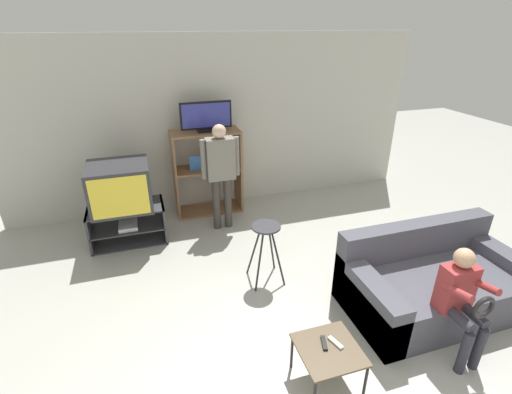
{
  "coord_description": "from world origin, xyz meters",
  "views": [
    {
      "loc": [
        -1.13,
        -1.43,
        2.72
      ],
      "look_at": [
        0.02,
        2.23,
        0.9
      ],
      "focal_mm": 26.0,
      "sensor_mm": 36.0,
      "label": 1
    }
  ],
  "objects_px": {
    "remote_control_black": "(324,343)",
    "tv_stand": "(128,224)",
    "folding_stool": "(266,238)",
    "snack_table": "(329,352)",
    "person_standing_adult": "(221,168)",
    "person_seated_child": "(462,297)",
    "television_main": "(120,187)",
    "couch": "(432,283)",
    "remote_control_white": "(336,343)",
    "television_flat": "(206,117)",
    "media_shelf": "(207,172)"
  },
  "relations": [
    {
      "from": "tv_stand",
      "to": "snack_table",
      "type": "distance_m",
      "value": 3.19
    },
    {
      "from": "television_main",
      "to": "couch",
      "type": "relative_size",
      "value": 0.42
    },
    {
      "from": "folding_stool",
      "to": "person_standing_adult",
      "type": "xyz_separation_m",
      "value": [
        -0.2,
        1.34,
        0.36
      ]
    },
    {
      "from": "television_main",
      "to": "remote_control_white",
      "type": "height_order",
      "value": "television_main"
    },
    {
      "from": "remote_control_white",
      "to": "person_seated_child",
      "type": "bearing_deg",
      "value": -20.9
    },
    {
      "from": "person_standing_adult",
      "to": "tv_stand",
      "type": "bearing_deg",
      "value": 179.52
    },
    {
      "from": "television_flat",
      "to": "tv_stand",
      "type": "bearing_deg",
      "value": -156.53
    },
    {
      "from": "media_shelf",
      "to": "person_standing_adult",
      "type": "height_order",
      "value": "person_standing_adult"
    },
    {
      "from": "remote_control_black",
      "to": "couch",
      "type": "relative_size",
      "value": 0.08
    },
    {
      "from": "media_shelf",
      "to": "snack_table",
      "type": "height_order",
      "value": "media_shelf"
    },
    {
      "from": "snack_table",
      "to": "remote_control_black",
      "type": "distance_m",
      "value": 0.08
    },
    {
      "from": "folding_stool",
      "to": "remote_control_white",
      "type": "relative_size",
      "value": 4.97
    },
    {
      "from": "couch",
      "to": "person_standing_adult",
      "type": "distance_m",
      "value": 2.91
    },
    {
      "from": "media_shelf",
      "to": "person_standing_adult",
      "type": "bearing_deg",
      "value": -80.85
    },
    {
      "from": "snack_table",
      "to": "person_seated_child",
      "type": "relative_size",
      "value": 0.47
    },
    {
      "from": "folding_stool",
      "to": "couch",
      "type": "xyz_separation_m",
      "value": [
        1.51,
        -0.92,
        -0.28
      ]
    },
    {
      "from": "remote_control_black",
      "to": "person_standing_adult",
      "type": "height_order",
      "value": "person_standing_adult"
    },
    {
      "from": "folding_stool",
      "to": "remote_control_black",
      "type": "distance_m",
      "value": 1.4
    },
    {
      "from": "remote_control_black",
      "to": "remote_control_white",
      "type": "xyz_separation_m",
      "value": [
        0.09,
        -0.02,
        0.0
      ]
    },
    {
      "from": "tv_stand",
      "to": "person_standing_adult",
      "type": "distance_m",
      "value": 1.46
    },
    {
      "from": "tv_stand",
      "to": "remote_control_black",
      "type": "xyz_separation_m",
      "value": [
        1.52,
        -2.74,
        0.13
      ]
    },
    {
      "from": "television_flat",
      "to": "person_seated_child",
      "type": "relative_size",
      "value": 0.71
    },
    {
      "from": "person_seated_child",
      "to": "couch",
      "type": "bearing_deg",
      "value": 64.84
    },
    {
      "from": "tv_stand",
      "to": "television_main",
      "type": "height_order",
      "value": "television_main"
    },
    {
      "from": "tv_stand",
      "to": "person_standing_adult",
      "type": "bearing_deg",
      "value": -0.48
    },
    {
      "from": "remote_control_white",
      "to": "couch",
      "type": "xyz_separation_m",
      "value": [
        1.4,
        0.49,
        -0.11
      ]
    },
    {
      "from": "remote_control_white",
      "to": "person_standing_adult",
      "type": "height_order",
      "value": "person_standing_adult"
    },
    {
      "from": "tv_stand",
      "to": "television_main",
      "type": "xyz_separation_m",
      "value": [
        -0.02,
        -0.0,
        0.56
      ]
    },
    {
      "from": "remote_control_black",
      "to": "tv_stand",
      "type": "bearing_deg",
      "value": 135.89
    },
    {
      "from": "tv_stand",
      "to": "person_seated_child",
      "type": "relative_size",
      "value": 0.94
    },
    {
      "from": "couch",
      "to": "tv_stand",
      "type": "bearing_deg",
      "value": 142.91
    },
    {
      "from": "remote_control_black",
      "to": "couch",
      "type": "bearing_deg",
      "value": 34.35
    },
    {
      "from": "television_main",
      "to": "person_seated_child",
      "type": "distance_m",
      "value": 3.96
    },
    {
      "from": "snack_table",
      "to": "person_standing_adult",
      "type": "relative_size",
      "value": 0.32
    },
    {
      "from": "person_seated_child",
      "to": "tv_stand",
      "type": "bearing_deg",
      "value": 134.17
    },
    {
      "from": "television_main",
      "to": "remote_control_white",
      "type": "distance_m",
      "value": 3.23
    },
    {
      "from": "remote_control_white",
      "to": "couch",
      "type": "bearing_deg",
      "value": 1.6
    },
    {
      "from": "snack_table",
      "to": "couch",
      "type": "relative_size",
      "value": 0.27
    },
    {
      "from": "folding_stool",
      "to": "snack_table",
      "type": "height_order",
      "value": "folding_stool"
    },
    {
      "from": "snack_table",
      "to": "remote_control_black",
      "type": "bearing_deg",
      "value": 106.29
    },
    {
      "from": "person_seated_child",
      "to": "remote_control_black",
      "type": "bearing_deg",
      "value": 175.96
    },
    {
      "from": "television_flat",
      "to": "remote_control_black",
      "type": "xyz_separation_m",
      "value": [
        0.29,
        -3.28,
        -1.11
      ]
    },
    {
      "from": "remote_control_black",
      "to": "person_seated_child",
      "type": "relative_size",
      "value": 0.14
    },
    {
      "from": "tv_stand",
      "to": "television_flat",
      "type": "xyz_separation_m",
      "value": [
        1.23,
        0.54,
        1.24
      ]
    },
    {
      "from": "tv_stand",
      "to": "remote_control_black",
      "type": "bearing_deg",
      "value": -61.02
    },
    {
      "from": "television_flat",
      "to": "person_seated_child",
      "type": "bearing_deg",
      "value": -65.75
    },
    {
      "from": "folding_stool",
      "to": "person_standing_adult",
      "type": "bearing_deg",
      "value": 98.38
    },
    {
      "from": "tv_stand",
      "to": "remote_control_white",
      "type": "bearing_deg",
      "value": -59.83
    },
    {
      "from": "snack_table",
      "to": "person_seated_child",
      "type": "distance_m",
      "value": 1.24
    },
    {
      "from": "television_flat",
      "to": "person_seated_child",
      "type": "xyz_separation_m",
      "value": [
        1.52,
        -3.36,
        -0.88
      ]
    }
  ]
}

